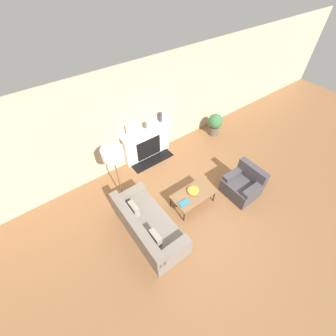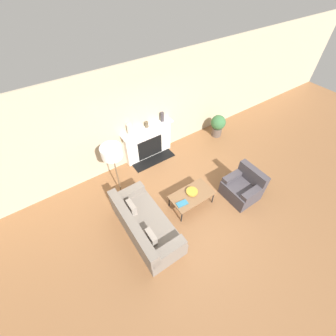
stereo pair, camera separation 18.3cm
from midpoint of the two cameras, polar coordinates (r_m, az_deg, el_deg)
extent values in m
plane|color=brown|center=(5.88, 6.26, -10.45)|extent=(18.00, 18.00, 0.00)
cube|color=#BCAD8E|center=(6.32, -8.34, 12.94)|extent=(18.00, 0.06, 2.90)
cube|color=silver|center=(6.83, -6.19, 6.30)|extent=(1.49, 0.20, 1.04)
cube|color=black|center=(6.86, -5.72, 5.03)|extent=(0.82, 0.04, 0.68)
cube|color=black|center=(6.99, -4.63, 1.92)|extent=(1.34, 0.40, 0.02)
cube|color=silver|center=(6.47, -6.43, 9.86)|extent=(1.61, 0.28, 0.05)
cube|color=slate|center=(5.39, -5.57, -14.68)|extent=(0.89, 1.94, 0.41)
cube|color=slate|center=(4.97, -9.43, -14.49)|extent=(0.20, 1.94, 0.39)
cube|color=slate|center=(4.78, 0.13, -20.26)|extent=(0.82, 0.22, 0.21)
cube|color=slate|center=(5.57, -10.64, -6.71)|extent=(0.82, 0.22, 0.21)
cube|color=gray|center=(4.87, -4.32, -17.21)|extent=(0.12, 0.32, 0.28)
cube|color=gray|center=(5.28, -9.68, -10.16)|extent=(0.12, 0.32, 0.28)
cube|color=#423D42|center=(6.26, 17.21, -4.89)|extent=(0.77, 0.83, 0.43)
cube|color=#423D42|center=(6.14, 19.88, -1.05)|extent=(0.18, 0.83, 0.41)
cube|color=#423D42|center=(6.16, 15.55, -1.41)|extent=(0.69, 0.18, 0.13)
cube|color=#423D42|center=(5.96, 20.10, -5.11)|extent=(0.69, 0.18, 0.13)
cube|color=brown|center=(5.66, 5.51, -6.64)|extent=(1.08, 0.61, 0.03)
cylinder|color=black|center=(5.53, 3.15, -12.20)|extent=(0.03, 0.03, 0.38)
cylinder|color=black|center=(5.95, 10.73, -7.06)|extent=(0.03, 0.03, 0.38)
cylinder|color=black|center=(5.75, -0.20, -8.59)|extent=(0.03, 0.03, 0.38)
cylinder|color=black|center=(6.16, 7.32, -3.94)|extent=(0.03, 0.03, 0.38)
cylinder|color=#BC8E2D|center=(5.68, 5.48, -5.99)|extent=(0.10, 0.10, 0.02)
cylinder|color=#BC8E2D|center=(5.65, 5.51, -5.80)|extent=(0.29, 0.29, 0.05)
cube|color=teal|center=(5.45, 3.15, -8.86)|extent=(0.29, 0.18, 0.02)
cylinder|color=brown|center=(6.19, -12.20, -7.16)|extent=(0.33, 0.33, 0.03)
cylinder|color=brown|center=(5.62, -13.39, -2.60)|extent=(0.03, 0.03, 1.48)
cylinder|color=white|center=(5.04, -14.98, 3.57)|extent=(0.48, 0.48, 0.26)
cylinder|color=beige|center=(6.20, -10.88, 9.41)|extent=(0.15, 0.15, 0.29)
cylinder|color=brown|center=(6.42, -6.68, 10.77)|extent=(0.10, 0.10, 0.17)
cylinder|color=#3D383D|center=(6.61, -2.79, 12.81)|extent=(0.10, 0.10, 0.28)
cylinder|color=brown|center=(8.04, 10.88, 9.41)|extent=(0.34, 0.34, 0.31)
sphere|color=#386B3D|center=(7.82, 11.27, 11.57)|extent=(0.49, 0.49, 0.49)
camera|label=1|loc=(0.09, -90.85, -0.90)|focal=24.00mm
camera|label=2|loc=(0.09, 89.15, 0.90)|focal=24.00mm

